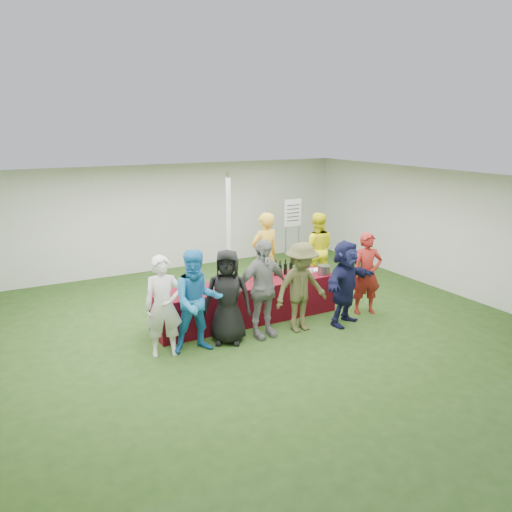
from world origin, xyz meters
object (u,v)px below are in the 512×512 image
dump_bucket (324,270)px  customer_0 (163,306)px  serving_table (247,302)px  customer_5 (345,283)px  staff_back (316,249)px  staff_pourer (265,255)px  customer_3 (262,289)px  customer_2 (228,297)px  wine_list_sign (293,218)px  customer_1 (197,301)px  customer_4 (301,287)px  customer_6 (367,273)px

dump_bucket → customer_0: bearing=-172.5°
serving_table → customer_5: (1.53, -1.02, 0.43)m
customer_0 → staff_back: bearing=37.0°
customer_0 → dump_bucket: bearing=20.8°
staff_pourer → customer_3: (-1.08, -1.83, -0.05)m
customer_2 → customer_3: bearing=24.4°
wine_list_sign → customer_5: size_ratio=1.12×
customer_1 → customer_3: bearing=9.7°
staff_pourer → customer_1: (-2.29, -1.84, -0.06)m
customer_0 → serving_table: bearing=33.4°
customer_1 → customer_4: customer_1 is taller
serving_table → staff_pourer: (0.98, 1.04, 0.55)m
staff_back → customer_6: size_ratio=1.05×
customer_3 → customer_4: (0.73, -0.10, -0.06)m
customer_3 → staff_pourer: bearing=55.1°
wine_list_sign → customer_6: 3.57m
staff_pourer → customer_2: 2.47m
staff_pourer → customer_6: bearing=118.8°
customer_6 → customer_1: bearing=-160.0°
staff_back → customer_0: 4.70m
serving_table → customer_1: size_ratio=2.09×
staff_back → customer_0: (-4.30, -1.89, -0.02)m
dump_bucket → customer_0: (-3.47, -0.46, -0.01)m
customer_3 → customer_5: bearing=-12.5°
dump_bucket → staff_pourer: bearing=117.0°
customer_1 → customer_6: (3.57, 0.04, -0.05)m
customer_2 → customer_6: bearing=29.2°
customer_5 → customer_6: (0.73, 0.25, 0.01)m
wine_list_sign → customer_4: 4.23m
customer_0 → customer_5: 3.40m
staff_pourer → customer_3: bearing=53.0°
serving_table → staff_back: bearing=26.4°
staff_back → customer_3: (-2.55, -2.00, 0.03)m
customer_3 → customer_5: customer_3 is taller
serving_table → customer_3: bearing=-97.1°
serving_table → customer_2: 1.13m
wine_list_sign → staff_pourer: bearing=-136.5°
customer_1 → customer_5: 2.85m
dump_bucket → staff_back: 1.66m
customer_3 → staff_back: bearing=33.7°
customer_1 → customer_2: 0.58m
dump_bucket → customer_1: (-2.94, -0.58, 0.02)m
customer_2 → customer_5: 2.29m
customer_6 → serving_table: bearing=-179.3°
customer_0 → customer_5: bearing=7.6°
customer_5 → serving_table: bearing=124.6°
staff_back → customer_6: bearing=116.6°
customer_3 → serving_table: bearing=78.5°
customer_0 → customer_6: size_ratio=1.02×
customer_5 → customer_6: bearing=-2.9°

